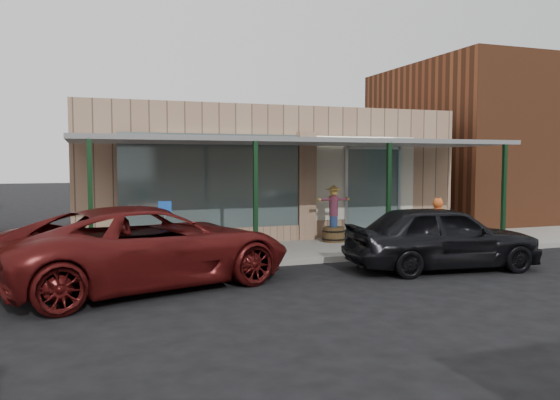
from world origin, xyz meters
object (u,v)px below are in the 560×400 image
object	(u,v)px
barrel_scarecrow	(334,222)
parked_sedan	(442,237)
car_maroon	(150,246)
handicap_sign	(165,224)
barrel_pumpkin	(221,248)

from	to	relation	value
barrel_scarecrow	parked_sedan	size ratio (longest dim) A/B	0.36
parked_sedan	car_maroon	distance (m)	6.61
handicap_sign	barrel_scarecrow	bearing A→B (deg)	28.97
parked_sedan	car_maroon	world-z (taller)	parked_sedan
barrel_scarecrow	car_maroon	xyz separation A→B (m)	(-5.67, -3.46, 0.09)
barrel_pumpkin	parked_sedan	bearing A→B (deg)	-27.71
barrel_scarecrow	parked_sedan	xyz separation A→B (m)	(0.92, -3.95, 0.05)
barrel_scarecrow	parked_sedan	world-z (taller)	barrel_scarecrow
barrel_scarecrow	parked_sedan	bearing A→B (deg)	-62.80
handicap_sign	parked_sedan	world-z (taller)	parked_sedan
barrel_scarecrow	handicap_sign	world-z (taller)	barrel_scarecrow
parked_sedan	car_maroon	bearing A→B (deg)	91.89
barrel_scarecrow	parked_sedan	distance (m)	4.06
barrel_pumpkin	barrel_scarecrow	bearing A→B (deg)	21.94
handicap_sign	car_maroon	size ratio (longest dim) A/B	0.25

